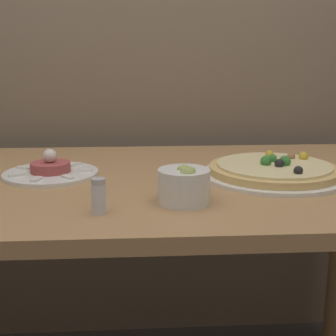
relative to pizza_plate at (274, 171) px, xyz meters
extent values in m
cube|color=#AD7F51|center=(-0.32, 0.02, -0.03)|extent=(1.49, 0.83, 0.03)
cylinder|color=white|center=(0.00, 0.00, -0.01)|extent=(0.37, 0.37, 0.01)
cylinder|color=#DBB26B|center=(0.00, 0.00, 0.00)|extent=(0.33, 0.33, 0.02)
cylinder|color=beige|center=(0.00, 0.00, 0.01)|extent=(0.29, 0.29, 0.01)
sphere|color=#387F33|center=(0.00, 0.03, 0.03)|extent=(0.02, 0.02, 0.02)
sphere|color=black|center=(0.00, -0.03, 0.03)|extent=(0.02, 0.02, 0.02)
sphere|color=#387F33|center=(0.02, -0.01, 0.03)|extent=(0.03, 0.03, 0.03)
sphere|color=gold|center=(0.10, 0.05, 0.03)|extent=(0.03, 0.03, 0.03)
sphere|color=#997047|center=(0.06, 0.06, 0.02)|extent=(0.02, 0.02, 0.02)
sphere|color=#387F33|center=(-0.02, -0.01, 0.03)|extent=(0.03, 0.03, 0.03)
sphere|color=gold|center=(0.01, 0.08, 0.02)|extent=(0.02, 0.02, 0.02)
sphere|color=black|center=(0.03, -0.10, 0.02)|extent=(0.02, 0.02, 0.02)
cylinder|color=white|center=(-0.58, 0.05, -0.01)|extent=(0.25, 0.25, 0.01)
cylinder|color=#A84747|center=(-0.58, 0.05, 0.01)|extent=(0.10, 0.10, 0.03)
sphere|color=silver|center=(-0.58, 0.05, 0.04)|extent=(0.04, 0.04, 0.04)
cube|color=white|center=(-0.49, 0.05, 0.00)|extent=(0.04, 0.02, 0.01)
cube|color=white|center=(-0.52, 0.12, 0.00)|extent=(0.04, 0.04, 0.01)
cube|color=white|center=(-0.60, 0.14, 0.00)|extent=(0.02, 0.04, 0.01)
cube|color=white|center=(-0.66, 0.09, 0.00)|extent=(0.04, 0.03, 0.01)
cube|color=white|center=(-0.66, 0.01, 0.00)|extent=(0.04, 0.03, 0.01)
cube|color=white|center=(-0.60, -0.03, 0.00)|extent=(0.02, 0.04, 0.01)
cube|color=white|center=(-0.52, -0.02, 0.00)|extent=(0.04, 0.04, 0.01)
cylinder|color=white|center=(-0.25, -0.20, 0.02)|extent=(0.11, 0.11, 0.07)
sphere|color=#A3B25B|center=(-0.25, -0.23, 0.05)|extent=(0.04, 0.04, 0.04)
sphere|color=#B7BC70|center=(-0.24, -0.21, 0.05)|extent=(0.03, 0.03, 0.03)
sphere|color=#A3B25B|center=(-0.25, -0.20, 0.05)|extent=(0.03, 0.03, 0.03)
cylinder|color=silver|center=(-0.43, -0.26, 0.01)|extent=(0.03, 0.03, 0.06)
cylinder|color=#B2B2B7|center=(-0.43, -0.26, 0.05)|extent=(0.03, 0.03, 0.01)
camera|label=1|loc=(-0.35, -1.15, 0.29)|focal=50.00mm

